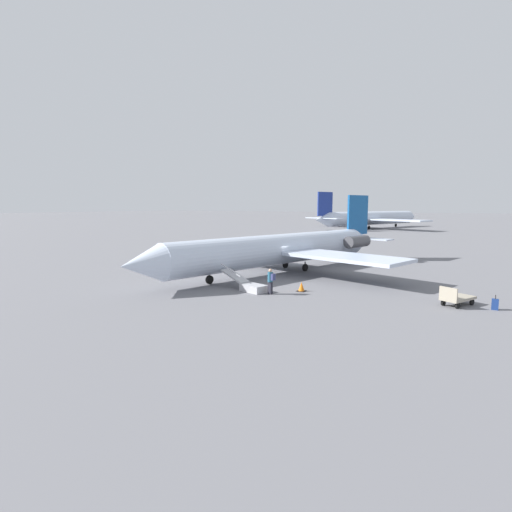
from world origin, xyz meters
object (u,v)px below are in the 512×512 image
at_px(airplane_far_center, 370,218).
at_px(passenger, 271,280).
at_px(luggage_cart, 457,298).
at_px(boarding_stairs, 250,285).
at_px(suitcase, 495,304).
at_px(airplane_main, 285,248).

bearing_deg(airplane_far_center, passenger, -148.55).
bearing_deg(luggage_cart, airplane_far_center, -135.54).
distance_m(airplane_far_center, passenger, 81.58).
relative_size(airplane_far_center, boarding_stairs, 9.68).
bearing_deg(suitcase, luggage_cart, -88.08).
relative_size(luggage_cart, suitcase, 2.79).
height_order(airplane_far_center, luggage_cart, airplane_far_center).
height_order(luggage_cart, suitcase, luggage_cart).
bearing_deg(suitcase, boarding_stairs, -78.68).
distance_m(boarding_stairs, passenger, 1.92).
bearing_deg(airplane_main, passenger, 36.35).
bearing_deg(passenger, boarding_stairs, 8.63).
bearing_deg(passenger, luggage_cart, -149.22).
bearing_deg(passenger, suitcase, -151.24).
xyz_separation_m(boarding_stairs, luggage_cart, (-2.90, 12.82, 0.08)).
bearing_deg(boarding_stairs, airplane_far_center, -65.25).
bearing_deg(airplane_far_center, boarding_stairs, -149.78).
bearing_deg(airplane_far_center, luggage_cart, -140.50).
bearing_deg(luggage_cart, airplane_main, -86.36).
distance_m(airplane_main, suitcase, 17.53).
bearing_deg(suitcase, passenger, -76.31).
xyz_separation_m(airplane_far_center, passenger, (80.10, 15.42, -1.66)).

